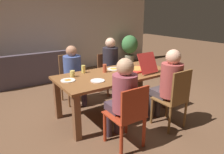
{
  "coord_description": "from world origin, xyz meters",
  "views": [
    {
      "loc": [
        -1.93,
        -2.81,
        1.77
      ],
      "look_at": [
        0.0,
        0.1,
        0.65
      ],
      "focal_mm": 33.1,
      "sensor_mm": 36.0,
      "label": 1
    }
  ],
  "objects_px": {
    "plate_2": "(114,69)",
    "drinking_glass_2": "(128,63)",
    "plate_1": "(98,81)",
    "pizza_box_0": "(139,68)",
    "drinking_glass_1": "(83,69)",
    "person_2": "(123,95)",
    "potted_plant": "(130,47)",
    "person_1": "(112,62)",
    "person_0": "(74,70)",
    "person_3": "(168,82)",
    "drinking_glass_3": "(72,74)",
    "chair_0": "(71,76)",
    "chair_1": "(108,71)",
    "plate_0": "(68,80)",
    "chair_2": "(128,115)",
    "dining_table": "(115,80)",
    "drinking_glass_0": "(105,68)",
    "couch": "(33,71)",
    "chair_3": "(175,97)"
  },
  "relations": [
    {
      "from": "plate_2",
      "to": "drinking_glass_2",
      "type": "relative_size",
      "value": 1.87
    },
    {
      "from": "plate_1",
      "to": "plate_2",
      "type": "relative_size",
      "value": 0.88
    },
    {
      "from": "plate_2",
      "to": "pizza_box_0",
      "type": "bearing_deg",
      "value": -46.65
    },
    {
      "from": "plate_1",
      "to": "drinking_glass_1",
      "type": "distance_m",
      "value": 0.53
    },
    {
      "from": "plate_1",
      "to": "person_2",
      "type": "bearing_deg",
      "value": -87.2
    },
    {
      "from": "drinking_glass_2",
      "to": "potted_plant",
      "type": "height_order",
      "value": "potted_plant"
    },
    {
      "from": "person_1",
      "to": "plate_1",
      "type": "bearing_deg",
      "value": -132.66
    },
    {
      "from": "plate_1",
      "to": "drinking_glass_1",
      "type": "xyz_separation_m",
      "value": [
        0.02,
        0.53,
        0.06
      ]
    },
    {
      "from": "person_0",
      "to": "pizza_box_0",
      "type": "relative_size",
      "value": 2.19
    },
    {
      "from": "person_3",
      "to": "pizza_box_0",
      "type": "distance_m",
      "value": 0.68
    },
    {
      "from": "drinking_glass_2",
      "to": "drinking_glass_3",
      "type": "distance_m",
      "value": 1.19
    },
    {
      "from": "chair_0",
      "to": "drinking_glass_1",
      "type": "relative_size",
      "value": 7.12
    },
    {
      "from": "chair_1",
      "to": "plate_0",
      "type": "xyz_separation_m",
      "value": [
        -1.29,
        -0.86,
        0.27
      ]
    },
    {
      "from": "person_0",
      "to": "drinking_glass_2",
      "type": "height_order",
      "value": "person_0"
    },
    {
      "from": "chair_2",
      "to": "drinking_glass_1",
      "type": "xyz_separation_m",
      "value": [
        -0.01,
        1.27,
        0.33
      ]
    },
    {
      "from": "chair_0",
      "to": "chair_1",
      "type": "xyz_separation_m",
      "value": [
        0.89,
        -0.01,
        -0.05
      ]
    },
    {
      "from": "plate_2",
      "to": "potted_plant",
      "type": "relative_size",
      "value": 0.25
    },
    {
      "from": "plate_1",
      "to": "drinking_glass_2",
      "type": "xyz_separation_m",
      "value": [
        0.95,
        0.47,
        0.06
      ]
    },
    {
      "from": "pizza_box_0",
      "to": "drinking_glass_2",
      "type": "bearing_deg",
      "value": 84.05
    },
    {
      "from": "drinking_glass_3",
      "to": "drinking_glass_1",
      "type": "bearing_deg",
      "value": 24.38
    },
    {
      "from": "dining_table",
      "to": "person_3",
      "type": "bearing_deg",
      "value": -59.32
    },
    {
      "from": "drinking_glass_0",
      "to": "person_1",
      "type": "bearing_deg",
      "value": 48.42
    },
    {
      "from": "drinking_glass_0",
      "to": "potted_plant",
      "type": "distance_m",
      "value": 3.71
    },
    {
      "from": "person_0",
      "to": "pizza_box_0",
      "type": "xyz_separation_m",
      "value": [
        0.88,
        -0.9,
        0.11
      ]
    },
    {
      "from": "chair_2",
      "to": "drinking_glass_3",
      "type": "bearing_deg",
      "value": 102.9
    },
    {
      "from": "plate_2",
      "to": "drinking_glass_1",
      "type": "distance_m",
      "value": 0.59
    },
    {
      "from": "person_1",
      "to": "drinking_glass_1",
      "type": "distance_m",
      "value": 1.02
    },
    {
      "from": "couch",
      "to": "person_0",
      "type": "bearing_deg",
      "value": -78.76
    },
    {
      "from": "plate_0",
      "to": "plate_2",
      "type": "relative_size",
      "value": 0.91
    },
    {
      "from": "person_3",
      "to": "drinking_glass_0",
      "type": "relative_size",
      "value": 8.57
    },
    {
      "from": "dining_table",
      "to": "drinking_glass_2",
      "type": "xyz_separation_m",
      "value": [
        0.5,
        0.29,
        0.18
      ]
    },
    {
      "from": "dining_table",
      "to": "drinking_glass_0",
      "type": "bearing_deg",
      "value": 121.93
    },
    {
      "from": "chair_1",
      "to": "drinking_glass_1",
      "type": "height_order",
      "value": "drinking_glass_1"
    },
    {
      "from": "plate_2",
      "to": "drinking_glass_0",
      "type": "bearing_deg",
      "value": -164.24
    },
    {
      "from": "chair_3",
      "to": "drinking_glass_3",
      "type": "xyz_separation_m",
      "value": [
        -1.15,
        1.16,
        0.27
      ]
    },
    {
      "from": "dining_table",
      "to": "plate_1",
      "type": "bearing_deg",
      "value": -158.25
    },
    {
      "from": "person_1",
      "to": "person_0",
      "type": "bearing_deg",
      "value": -179.54
    },
    {
      "from": "pizza_box_0",
      "to": "drinking_glass_1",
      "type": "relative_size",
      "value": 3.94
    },
    {
      "from": "plate_1",
      "to": "couch",
      "type": "xyz_separation_m",
      "value": [
        -0.33,
        2.8,
        -0.46
      ]
    },
    {
      "from": "drinking_glass_0",
      "to": "drinking_glass_3",
      "type": "xyz_separation_m",
      "value": [
        -0.58,
        0.06,
        -0.02
      ]
    },
    {
      "from": "person_0",
      "to": "chair_1",
      "type": "xyz_separation_m",
      "value": [
        0.89,
        0.14,
        -0.2
      ]
    },
    {
      "from": "dining_table",
      "to": "chair_2",
      "type": "bearing_deg",
      "value": -114.71
    },
    {
      "from": "plate_0",
      "to": "potted_plant",
      "type": "bearing_deg",
      "value": 38.9
    },
    {
      "from": "drinking_glass_0",
      "to": "drinking_glass_3",
      "type": "relative_size",
      "value": 1.36
    },
    {
      "from": "chair_1",
      "to": "drinking_glass_3",
      "type": "height_order",
      "value": "chair_1"
    },
    {
      "from": "dining_table",
      "to": "chair_0",
      "type": "distance_m",
      "value": 1.05
    },
    {
      "from": "chair_1",
      "to": "plate_2",
      "type": "relative_size",
      "value": 3.53
    },
    {
      "from": "person_0",
      "to": "chair_3",
      "type": "height_order",
      "value": "person_0"
    },
    {
      "from": "plate_0",
      "to": "plate_1",
      "type": "bearing_deg",
      "value": -35.69
    },
    {
      "from": "person_3",
      "to": "pizza_box_0",
      "type": "height_order",
      "value": "person_3"
    }
  ]
}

